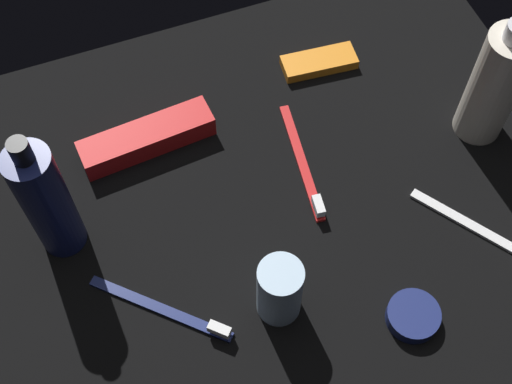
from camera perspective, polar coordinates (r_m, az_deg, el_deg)
name	(u,v)px	position (r cm, az deg, el deg)	size (l,w,h in cm)	color
ground_plane	(256,206)	(88.90, 0.00, -1.17)	(84.00, 64.00, 1.20)	black
lotion_bottle	(46,201)	(81.54, -16.55, -0.71)	(5.33, 5.33, 20.42)	#171E50
bodywash_bottle	(495,85)	(92.60, 18.71, 8.19)	(6.28, 6.28, 19.05)	silver
deodorant_stick	(280,290)	(78.37, 1.92, -7.93)	(5.08, 5.08, 9.30)	silver
toothbrush_red	(304,167)	(90.68, 3.90, 2.03)	(3.43, 18.01, 2.10)	red
toothbrush_white	(487,232)	(90.30, 18.09, -3.09)	(11.19, 15.51, 2.10)	white
toothbrush_navy	(169,311)	(82.36, -7.03, -9.51)	(13.84, 13.31, 2.10)	navy
toothpaste_box_red	(147,138)	(92.82, -8.78, 4.33)	(17.60, 4.40, 3.20)	red
snack_bar_orange	(319,62)	(101.02, 5.10, 10.38)	(10.40, 4.00, 1.50)	orange
cream_tin_left	(413,316)	(83.20, 12.55, -9.73)	(6.10, 6.10, 1.76)	navy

